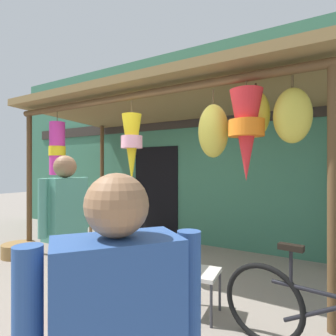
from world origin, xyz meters
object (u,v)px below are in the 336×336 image
at_px(vendor_in_orange, 65,223).
at_px(flower_heap_on_table, 85,207).
at_px(display_table, 81,215).
at_px(parked_bicycle, 329,321).
at_px(folding_chair, 192,266).
at_px(wicker_basket_spare, 18,250).
at_px(wicker_basket_by_table, 86,263).

bearing_deg(vendor_in_orange, flower_heap_on_table, 133.26).
bearing_deg(display_table, parked_bicycle, -16.15).
relative_size(folding_chair, wicker_basket_spare, 1.56).
bearing_deg(vendor_in_orange, wicker_basket_by_table, 128.89).
bearing_deg(wicker_basket_spare, parked_bicycle, -3.85).
bearing_deg(wicker_basket_by_table, vendor_in_orange, -51.11).
height_order(flower_heap_on_table, parked_bicycle, parked_bicycle).
distance_m(display_table, wicker_basket_spare, 1.18).
relative_size(wicker_basket_spare, vendor_in_orange, 0.32).
bearing_deg(wicker_basket_spare, vendor_in_orange, -21.54).
height_order(wicker_basket_by_table, vendor_in_orange, vendor_in_orange).
bearing_deg(flower_heap_on_table, parked_bicycle, -16.48).
relative_size(folding_chair, parked_bicycle, 0.48).
distance_m(wicker_basket_spare, parked_bicycle, 4.70).
distance_m(display_table, folding_chair, 3.01).
xyz_separation_m(parked_bicycle, vendor_in_orange, (-2.30, -0.63, 0.63)).
bearing_deg(vendor_in_orange, display_table, 134.74).
bearing_deg(wicker_basket_spare, wicker_basket_by_table, 5.42).
bearing_deg(display_table, folding_chair, -19.96).
height_order(folding_chair, vendor_in_orange, vendor_in_orange).
distance_m(wicker_basket_by_table, wicker_basket_spare, 1.52).
bearing_deg(parked_bicycle, wicker_basket_by_table, 171.77).
relative_size(display_table, wicker_basket_by_table, 2.10).
distance_m(folding_chair, wicker_basket_spare, 3.45).
bearing_deg(wicker_basket_spare, folding_chair, -2.64).
bearing_deg(display_table, vendor_in_orange, -45.26).
relative_size(display_table, parked_bicycle, 0.65).
relative_size(display_table, vendor_in_orange, 0.68).
xyz_separation_m(flower_heap_on_table, parked_bicycle, (4.00, -1.18, -0.47)).
xyz_separation_m(wicker_basket_spare, parked_bicycle, (4.69, -0.32, 0.23)).
distance_m(folding_chair, wicker_basket_by_table, 1.97).
relative_size(flower_heap_on_table, wicker_basket_spare, 1.13).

